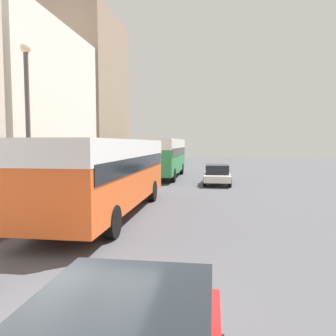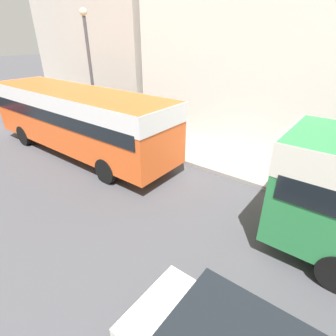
# 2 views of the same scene
# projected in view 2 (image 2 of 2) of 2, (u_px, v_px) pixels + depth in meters

# --- Properties ---
(sidewalk) EXTENTS (2.20, 120.00, 0.15)m
(sidewalk) POSITION_uv_depth(u_px,v_px,m) (50.00, 111.00, 19.33)
(sidewalk) COLOR gray
(sidewalk) RESTS_ON ground_plane
(building_corner) EXTENTS (5.33, 9.81, 10.62)m
(building_corner) POSITION_uv_depth(u_px,v_px,m) (110.00, 31.00, 17.95)
(building_corner) COLOR beige
(building_corner) RESTS_ON ground_plane
(building_midblock) EXTENTS (6.08, 9.77, 9.44)m
(building_midblock) POSITION_uv_depth(u_px,v_px,m) (256.00, 44.00, 12.88)
(building_midblock) COLOR silver
(building_midblock) RESTS_ON ground_plane
(bus_lead) EXTENTS (2.64, 10.32, 2.96)m
(bus_lead) POSITION_uv_depth(u_px,v_px,m) (77.00, 113.00, 11.90)
(bus_lead) COLOR #EA5B23
(bus_lead) RESTS_ON ground_plane
(motorcycle_behind_lead) EXTENTS (0.38, 2.24, 1.73)m
(motorcycle_behind_lead) POSITION_uv_depth(u_px,v_px,m) (18.00, 111.00, 16.91)
(motorcycle_behind_lead) COLOR maroon
(motorcycle_behind_lead) RESTS_ON ground_plane
(pedestrian_near_curb) EXTENTS (0.40, 0.40, 1.68)m
(pedestrian_near_curb) POSITION_uv_depth(u_px,v_px,m) (66.00, 103.00, 17.69)
(pedestrian_near_curb) COLOR #232838
(pedestrian_near_curb) RESTS_ON sidewalk
(pedestrian_walking_away) EXTENTS (0.38, 0.38, 1.78)m
(pedestrian_walking_away) POSITION_uv_depth(u_px,v_px,m) (134.00, 118.00, 14.21)
(pedestrian_walking_away) COLOR #232838
(pedestrian_walking_away) RESTS_ON sidewalk
(lamp_post) EXTENTS (0.36, 0.36, 6.12)m
(lamp_post) POSITION_uv_depth(u_px,v_px,m) (90.00, 64.00, 13.60)
(lamp_post) COLOR #47474C
(lamp_post) RESTS_ON sidewalk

